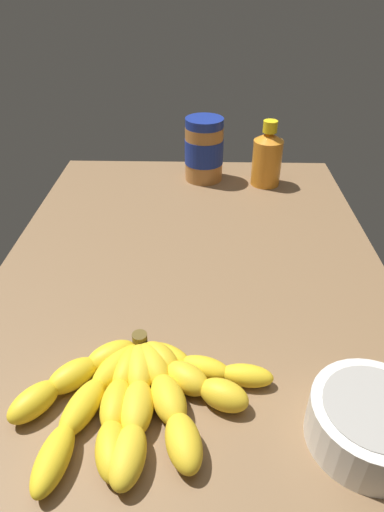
% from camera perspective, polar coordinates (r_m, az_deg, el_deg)
% --- Properties ---
extents(ground_plane, '(0.91, 0.66, 0.04)m').
position_cam_1_polar(ground_plane, '(0.78, 0.03, -2.19)').
color(ground_plane, brown).
extents(banana_bunch, '(0.22, 0.32, 0.04)m').
position_cam_1_polar(banana_bunch, '(0.55, -7.12, -17.20)').
color(banana_bunch, yellow).
rests_on(banana_bunch, ground_plane).
extents(peanut_butter_jar, '(0.09, 0.09, 0.14)m').
position_cam_1_polar(peanut_butter_jar, '(1.04, 1.57, 13.57)').
color(peanut_butter_jar, '#B27238').
rests_on(peanut_butter_jar, ground_plane).
extents(honey_bottle, '(0.07, 0.07, 0.15)m').
position_cam_1_polar(honey_bottle, '(1.03, 9.71, 12.48)').
color(honey_bottle, orange).
rests_on(honey_bottle, ground_plane).
extents(small_bowl, '(0.13, 0.13, 0.06)m').
position_cam_1_polar(small_bowl, '(0.54, 22.13, -19.30)').
color(small_bowl, silver).
rests_on(small_bowl, ground_plane).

